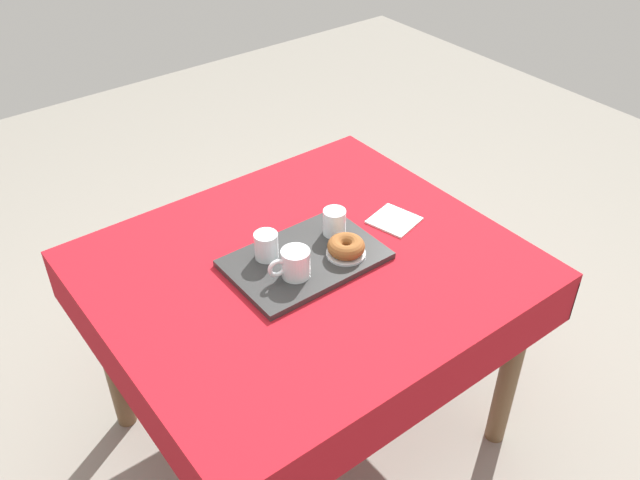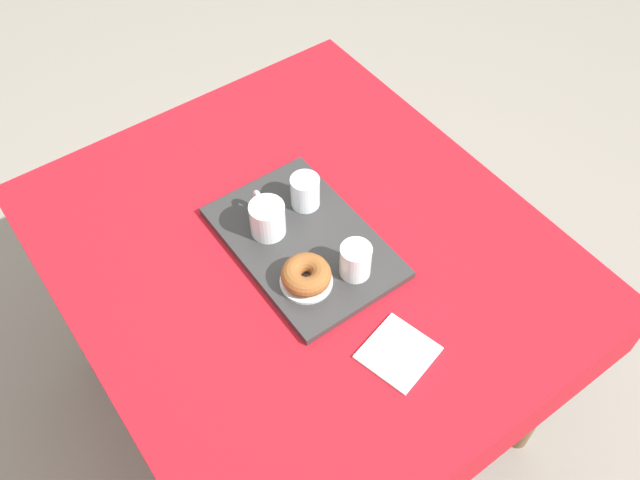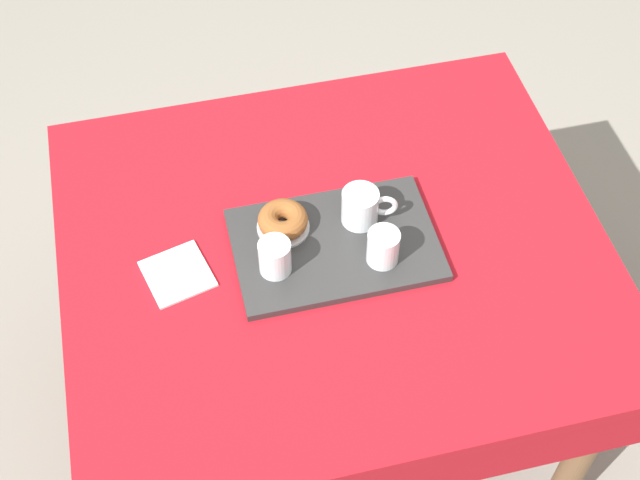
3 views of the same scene
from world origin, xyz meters
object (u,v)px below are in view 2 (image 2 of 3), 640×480
object	(u,v)px
dining_table	(303,274)
serving_tray	(304,243)
sugar_donut_left	(306,275)
water_glass_near	(305,193)
water_glass_far	(355,261)
paper_napkin	(398,353)
tea_mug_left	(267,219)
donut_plate_left	(306,281)

from	to	relation	value
dining_table	serving_tray	distance (m)	0.12
serving_tray	sugar_donut_left	xyz separation A→B (m)	(0.09, -0.06, 0.04)
sugar_donut_left	water_glass_near	bearing A→B (deg)	145.35
serving_tray	water_glass_far	size ratio (longest dim) A/B	5.45
sugar_donut_left	paper_napkin	xyz separation A→B (m)	(0.23, 0.06, -0.04)
dining_table	serving_tray	xyz separation A→B (m)	(0.00, 0.01, 0.12)
tea_mug_left	donut_plate_left	bearing A→B (deg)	-4.55
dining_table	sugar_donut_left	distance (m)	0.19
dining_table	water_glass_far	xyz separation A→B (m)	(0.13, 0.04, 0.16)
paper_napkin	water_glass_near	bearing A→B (deg)	170.41
dining_table	donut_plate_left	xyz separation A→B (m)	(0.10, -0.06, 0.13)
dining_table	paper_napkin	bearing A→B (deg)	-0.03
water_glass_far	dining_table	bearing A→B (deg)	-161.87
serving_tray	paper_napkin	xyz separation A→B (m)	(0.33, -0.01, -0.01)
water_glass_near	donut_plate_left	bearing A→B (deg)	-34.65
water_glass_far	sugar_donut_left	bearing A→B (deg)	-110.42
water_glass_far	sugar_donut_left	distance (m)	0.11
tea_mug_left	serving_tray	bearing A→B (deg)	34.10
tea_mug_left	donut_plate_left	world-z (taller)	tea_mug_left
water_glass_near	donut_plate_left	size ratio (longest dim) A/B	0.70
water_glass_near	donut_plate_left	world-z (taller)	water_glass_near
dining_table	donut_plate_left	bearing A→B (deg)	-29.60
sugar_donut_left	tea_mug_left	bearing A→B (deg)	175.45
dining_table	water_glass_near	distance (m)	0.19
serving_tray	water_glass_near	xyz separation A→B (m)	(-0.09, 0.06, 0.04)
serving_tray	sugar_donut_left	distance (m)	0.12
dining_table	tea_mug_left	xyz separation A→B (m)	(-0.07, -0.04, 0.16)
donut_plate_left	water_glass_near	bearing A→B (deg)	145.35
water_glass_far	donut_plate_left	world-z (taller)	water_glass_far
serving_tray	water_glass_near	bearing A→B (deg)	143.28
dining_table	donut_plate_left	world-z (taller)	donut_plate_left
tea_mug_left	dining_table	bearing A→B (deg)	31.83
sugar_donut_left	paper_napkin	world-z (taller)	sugar_donut_left
sugar_donut_left	paper_napkin	distance (m)	0.24
paper_napkin	water_glass_far	bearing A→B (deg)	167.37
water_glass_near	donut_plate_left	xyz separation A→B (m)	(0.18, -0.13, -0.03)
tea_mug_left	sugar_donut_left	world-z (taller)	tea_mug_left
tea_mug_left	paper_napkin	size ratio (longest dim) A/B	0.91
water_glass_far	paper_napkin	bearing A→B (deg)	-12.63
water_glass_far	paper_napkin	distance (m)	0.21
serving_tray	tea_mug_left	size ratio (longest dim) A/B	3.59
dining_table	serving_tray	bearing A→B (deg)	65.47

